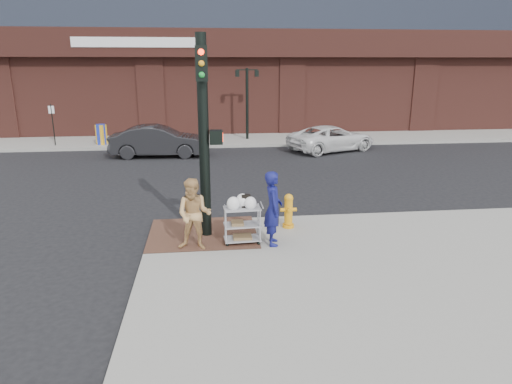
{
  "coord_description": "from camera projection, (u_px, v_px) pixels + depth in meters",
  "views": [
    {
      "loc": [
        -0.48,
        -10.4,
        4.49
      ],
      "look_at": [
        0.8,
        0.84,
        1.25
      ],
      "focal_mm": 32.0,
      "sensor_mm": 36.0,
      "label": 1
    }
  ],
  "objects": [
    {
      "name": "newsbox_blue",
      "position": [
        101.0,
        134.0,
        24.72
      ],
      "size": [
        0.53,
        0.5,
        1.09
      ],
      "primitive_type": "cube",
      "rotation": [
        0.0,
        0.0,
        0.19
      ],
      "color": "#192BA2",
      "rests_on": "sidewalk_far"
    },
    {
      "name": "minivan_white",
      "position": [
        332.0,
        138.0,
        23.71
      ],
      "size": [
        5.16,
        3.81,
        1.3
      ],
      "primitive_type": "imported",
      "rotation": [
        0.0,
        0.0,
        1.97
      ],
      "color": "white",
      "rests_on": "ground"
    },
    {
      "name": "newsbox_yellow",
      "position": [
        101.0,
        135.0,
        24.71
      ],
      "size": [
        0.57,
        0.55,
        1.07
      ],
      "primitive_type": "cube",
      "rotation": [
        0.0,
        0.0,
        -0.42
      ],
      "color": "gold",
      "rests_on": "sidewalk_far"
    },
    {
      "name": "fire_hydrant",
      "position": [
        288.0,
        210.0,
        12.29
      ],
      "size": [
        0.44,
        0.31,
        0.94
      ],
      "color": "orange",
      "rests_on": "sidewalk_near"
    },
    {
      "name": "sidewalk_far",
      "position": [
        342.0,
        110.0,
        43.12
      ],
      "size": [
        65.0,
        36.0,
        0.15
      ],
      "primitive_type": "cube",
      "color": "gray",
      "rests_on": "ground"
    },
    {
      "name": "woman_blue",
      "position": [
        273.0,
        208.0,
        11.03
      ],
      "size": [
        0.48,
        0.7,
        1.84
      ],
      "primitive_type": "imported",
      "rotation": [
        0.0,
        0.0,
        1.51
      ],
      "color": "#111459",
      "rests_on": "sidewalk_near"
    },
    {
      "name": "pedestrian_tan",
      "position": [
        194.0,
        215.0,
        10.75
      ],
      "size": [
        0.96,
        0.82,
        1.74
      ],
      "primitive_type": "imported",
      "rotation": [
        0.0,
        0.0,
        -0.22
      ],
      "color": "tan",
      "rests_on": "sidewalk_near"
    },
    {
      "name": "parking_sign",
      "position": [
        53.0,
        125.0,
        24.29
      ],
      "size": [
        0.05,
        0.05,
        2.2
      ],
      "primitive_type": "cylinder",
      "color": "black",
      "rests_on": "sidewalk_far"
    },
    {
      "name": "sedan_dark",
      "position": [
        159.0,
        141.0,
        22.23
      ],
      "size": [
        4.68,
        1.8,
        1.52
      ],
      "primitive_type": "imported",
      "rotation": [
        0.0,
        0.0,
        1.53
      ],
      "color": "black",
      "rests_on": "ground"
    },
    {
      "name": "ground",
      "position": [
        228.0,
        251.0,
        11.22
      ],
      "size": [
        220.0,
        220.0,
        0.0
      ],
      "primitive_type": "plane",
      "color": "black",
      "rests_on": "ground"
    },
    {
      "name": "brick_curb_ramp",
      "position": [
        203.0,
        233.0,
        11.98
      ],
      "size": [
        2.8,
        2.4,
        0.01
      ],
      "primitive_type": "cube",
      "color": "#513226",
      "rests_on": "sidewalk_near"
    },
    {
      "name": "lamp_post",
      "position": [
        247.0,
        96.0,
        26.0
      ],
      "size": [
        1.32,
        0.22,
        4.0
      ],
      "color": "black",
      "rests_on": "sidewalk_far"
    },
    {
      "name": "traffic_signal_pole",
      "position": [
        205.0,
        132.0,
        11.13
      ],
      "size": [
        0.61,
        0.51,
        5.0
      ],
      "color": "black",
      "rests_on": "sidewalk_near"
    },
    {
      "name": "utility_cart",
      "position": [
        242.0,
        221.0,
        11.2
      ],
      "size": [
        0.92,
        0.55,
        1.24
      ],
      "color": "#949498",
      "rests_on": "sidewalk_near"
    }
  ]
}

